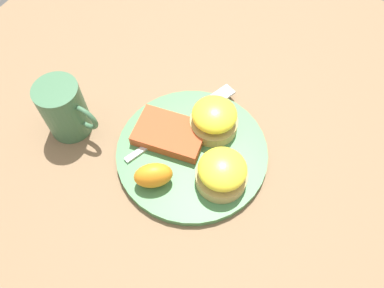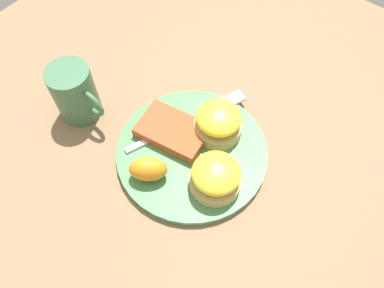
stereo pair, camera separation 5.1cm
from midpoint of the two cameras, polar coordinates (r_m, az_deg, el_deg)
name	(u,v)px [view 1 (the left image)]	position (r m, az deg, el deg)	size (l,w,h in m)	color
ground_plane	(192,154)	(0.63, -2.32, -1.74)	(1.10, 1.10, 0.00)	#846647
plate	(192,152)	(0.63, -2.34, -1.43)	(0.25, 0.25, 0.01)	#47844C
sandwich_benedict_left	(222,172)	(0.57, 2.02, -4.54)	(0.08, 0.08, 0.06)	tan
sandwich_benedict_right	(214,118)	(0.62, 1.03, 3.76)	(0.08, 0.08, 0.06)	tan
hashbrown_patty	(170,133)	(0.63, -5.72, 1.44)	(0.12, 0.07, 0.02)	#BB4E29
orange_wedge	(153,175)	(0.58, -8.45, -4.96)	(0.06, 0.04, 0.04)	orange
fork	(189,118)	(0.65, -2.75, 3.88)	(0.10, 0.22, 0.00)	silver
cup	(65,109)	(0.66, -20.95, 4.80)	(0.11, 0.07, 0.10)	#42704C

